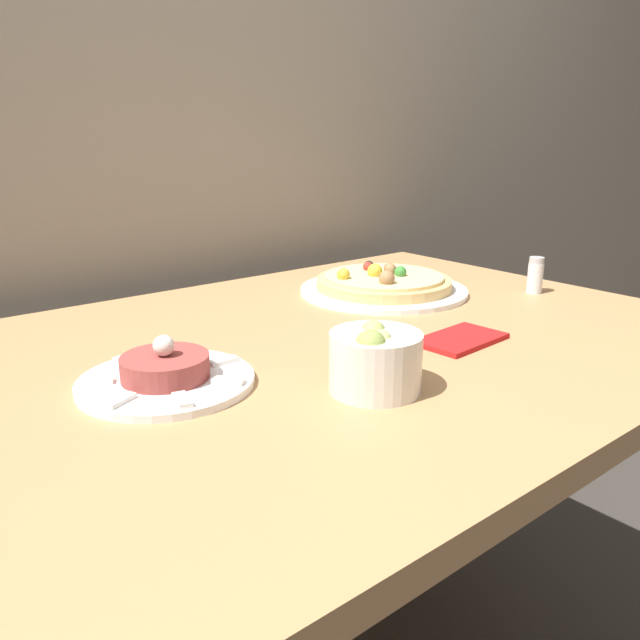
# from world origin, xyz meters

# --- Properties ---
(back_wall) EXTENTS (8.00, 0.05, 2.60)m
(back_wall) POSITION_xyz_m (0.00, 1.01, 1.30)
(back_wall) COLOR gray
(back_wall) RESTS_ON ground_plane
(dining_table) EXTENTS (1.26, 0.88, 0.80)m
(dining_table) POSITION_xyz_m (0.00, 0.44, 0.69)
(dining_table) COLOR #AD7F51
(dining_table) RESTS_ON ground_plane
(pizza_plate) EXTENTS (0.33, 0.33, 0.06)m
(pizza_plate) POSITION_xyz_m (0.27, 0.60, 0.81)
(pizza_plate) COLOR white
(pizza_plate) RESTS_ON dining_table
(tartare_plate) EXTENTS (0.22, 0.22, 0.07)m
(tartare_plate) POSITION_xyz_m (-0.27, 0.43, 0.81)
(tartare_plate) COLOR white
(tartare_plate) RESTS_ON dining_table
(small_bowl) EXTENTS (0.11, 0.11, 0.09)m
(small_bowl) POSITION_xyz_m (-0.08, 0.25, 0.84)
(small_bowl) COLOR silver
(small_bowl) RESTS_ON dining_table
(napkin) EXTENTS (0.15, 0.09, 0.01)m
(napkin) POSITION_xyz_m (0.15, 0.30, 0.80)
(napkin) COLOR red
(napkin) RESTS_ON dining_table
(salt_shaker) EXTENTS (0.03, 0.03, 0.07)m
(salt_shaker) POSITION_xyz_m (0.51, 0.41, 0.83)
(salt_shaker) COLOR silver
(salt_shaker) RESTS_ON dining_table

